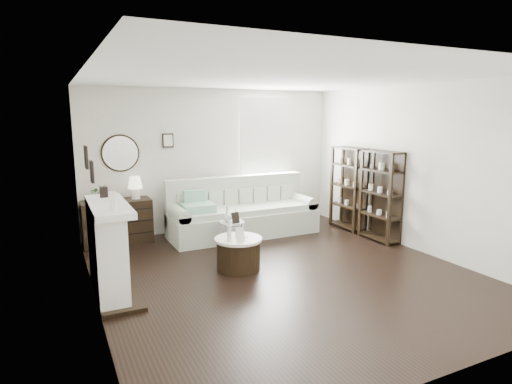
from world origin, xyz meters
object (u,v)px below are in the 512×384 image
sofa (242,216)px  drum_table (238,254)px  pedestal_table (232,224)px  dresser (117,222)px

sofa → drum_table: (-0.81, -1.70, -0.11)m
drum_table → pedestal_table: bearing=73.3°
pedestal_table → drum_table: bearing=-106.7°
sofa → pedestal_table: sofa is taller
sofa → dresser: (-2.19, 0.39, 0.03)m
dresser → drum_table: dresser is taller
dresser → sofa: bearing=-10.0°
dresser → pedestal_table: bearing=-38.1°
sofa → dresser: size_ratio=2.39×
dresser → pedestal_table: dresser is taller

